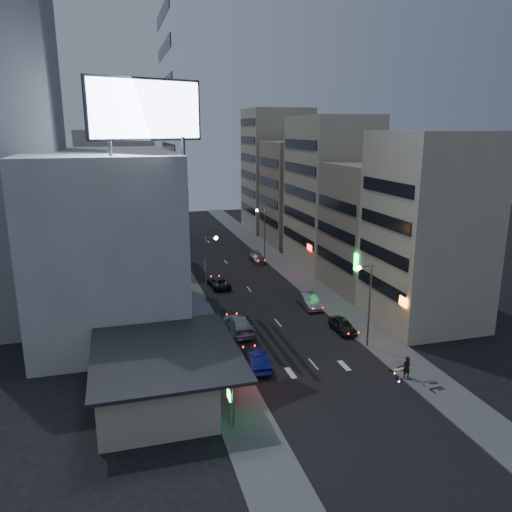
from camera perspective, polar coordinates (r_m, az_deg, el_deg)
name	(u,v)px	position (r m, az deg, el deg)	size (l,w,h in m)	color
ground	(332,386)	(42.10, 8.70, -14.47)	(180.00, 180.00, 0.00)	black
sidewalk_left	(183,285)	(66.96, -8.32, -3.27)	(4.00, 120.00, 0.12)	#4C4C4F
sidewalk_right	(297,275)	(70.64, 4.65, -2.23)	(4.00, 120.00, 0.12)	#4C4C4F
food_court	(154,375)	(39.84, -11.53, -13.14)	(11.00, 13.00, 3.88)	#B1A68A
white_building	(107,239)	(54.56, -16.65, 1.93)	(14.00, 24.00, 18.00)	beige
grey_tower	(9,161)	(57.38, -26.35, 9.73)	(10.00, 14.00, 34.00)	gray
shophouse_near	(427,230)	(54.58, 19.00, 2.82)	(10.00, 11.00, 20.00)	#B1A68A
shophouse_mid	(376,228)	(64.78, 13.51, 3.13)	(11.00, 12.00, 16.00)	gray
shophouse_far	(331,192)	(75.57, 8.52, 7.24)	(10.00, 14.00, 22.00)	#B1A68A
far_left_a	(118,198)	(79.04, -15.48, 6.46)	(11.00, 10.00, 20.00)	beige
far_left_b	(115,202)	(92.26, -15.79, 5.94)	(12.00, 10.00, 15.00)	gray
far_right_a	(298,193)	(89.77, 4.84, 7.17)	(11.00, 12.00, 18.00)	gray
far_right_b	(277,170)	(102.77, 2.38, 9.80)	(12.00, 12.00, 24.00)	#B1A68A
billboard	(146,110)	(43.47, -12.50, 15.98)	(9.52, 3.75, 6.20)	#595B60
street_lamp_right_near	(366,294)	(47.36, 12.50, -4.23)	(1.60, 0.44, 8.02)	#595B60
street_lamp_left	(209,260)	(58.19, -5.41, -0.45)	(1.60, 0.44, 8.02)	#595B60
street_lamp_right_far	(262,226)	(77.95, 0.73, 3.42)	(1.60, 0.44, 8.02)	#595B60
parked_car_right_near	(343,325)	(52.14, 9.87, -7.80)	(1.66, 4.13, 1.41)	#242328
parked_car_right_mid	(309,300)	(58.48, 6.04, -5.08)	(1.68, 4.83, 1.59)	#989BA0
parked_car_left	(219,282)	(65.45, -4.30, -3.01)	(2.23, 4.84, 1.35)	#29282D
parked_car_right_far	(257,258)	(77.51, 0.16, -0.21)	(1.87, 4.61, 1.34)	gray
road_car_blue	(257,360)	(44.04, 0.13, -11.79)	(1.65, 4.73, 1.56)	navy
road_car_silver	(238,324)	(51.31, -2.02, -7.77)	(2.40, 5.91, 1.71)	#AAACB3
person	(407,367)	(44.06, 16.83, -12.04)	(0.68, 0.45, 1.87)	black
scooter_black_a	(442,380)	(43.71, 20.46, -13.13)	(1.83, 0.61, 1.12)	black
scooter_silver_a	(435,374)	(44.41, 19.82, -12.56)	(1.96, 0.65, 1.20)	#9B9DA2
scooter_blue	(411,372)	(44.34, 17.34, -12.54)	(1.61, 0.54, 0.98)	navy
scooter_black_b	(407,358)	(46.51, 16.85, -11.08)	(1.88, 0.63, 1.15)	black
scooter_silver_b	(404,363)	(45.73, 16.59, -11.60)	(1.66, 0.55, 1.01)	#B3B5BB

